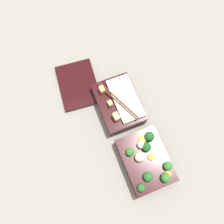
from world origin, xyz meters
TOP-DOWN VIEW (x-y plane):
  - ground_plane at (0.00, 0.00)m, footprint 3.00×3.00m
  - bento_tray_vegetable at (-0.12, -0.01)m, footprint 0.21×0.16m
  - bento_tray_rice at (0.12, 0.00)m, footprint 0.21×0.16m
  - bento_lid at (0.26, 0.12)m, footprint 0.22×0.17m

SIDE VIEW (x-z plane):
  - ground_plane at x=0.00m, z-range 0.00..0.00m
  - bento_lid at x=0.26m, z-range 0.00..0.01m
  - bento_tray_rice at x=0.12m, z-range -0.01..0.07m
  - bento_tray_vegetable at x=-0.12m, z-range -0.01..0.07m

